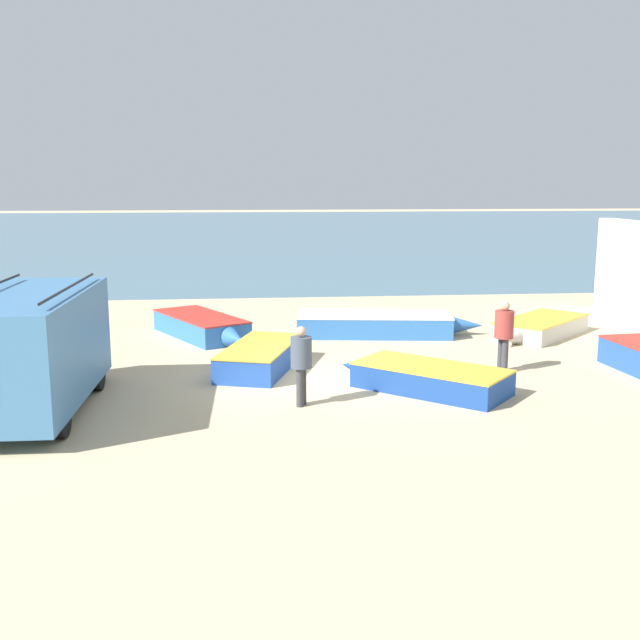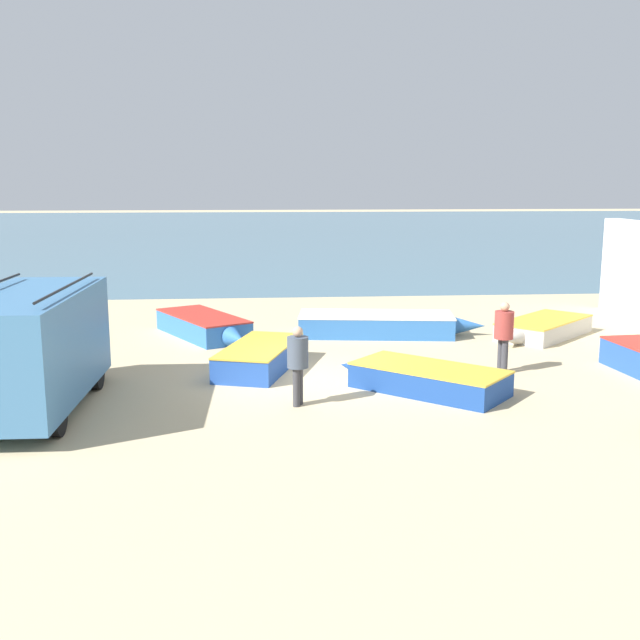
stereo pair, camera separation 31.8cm
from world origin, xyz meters
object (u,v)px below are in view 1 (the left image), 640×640
fishing_rowboat_4 (540,327)px  fishing_rowboat_5 (203,327)px  fishing_rowboat_2 (262,356)px  fishing_rowboat_1 (426,378)px  fishing_rowboat_6 (379,324)px  parked_van (32,348)px  fisherman_2 (504,330)px  fisherman_1 (301,359)px  fishing_rowboat_3 (30,334)px

fishing_rowboat_4 → fishing_rowboat_5: (-9.59, 0.81, 0.05)m
fishing_rowboat_2 → fishing_rowboat_4: 8.54m
fishing_rowboat_1 → fishing_rowboat_6: 5.86m
fishing_rowboat_2 → parked_van: bearing=141.5°
parked_van → fishing_rowboat_6: 10.32m
parked_van → fisherman_2: size_ratio=3.00×
fishing_rowboat_5 → fishing_rowboat_2: bearing=-6.2°
fishing_rowboat_5 → fisherman_1: (2.28, -6.85, 0.65)m
fishing_rowboat_2 → fisherman_1: (0.70, -3.07, 0.66)m
fishing_rowboat_5 → fisherman_2: size_ratio=2.52×
fisherman_1 → fisherman_2: fisherman_2 is taller
fishing_rowboat_5 → fisherman_2: 8.56m
parked_van → fishing_rowboat_3: (-1.76, 6.08, -0.93)m
fishing_rowboat_4 → fishing_rowboat_2: bearing=-23.0°
fishing_rowboat_3 → fisherman_2: fisherman_2 is taller
fishing_rowboat_2 → fisherman_2: (5.56, -0.89, 0.70)m
fishing_rowboat_3 → fisherman_2: size_ratio=2.69×
fishing_rowboat_2 → fishing_rowboat_5: bearing=40.0°
fishing_rowboat_5 → fishing_rowboat_1: bearing=10.8°
fishing_rowboat_3 → fishing_rowboat_4: 14.17m
fishing_rowboat_3 → fishing_rowboat_1: bearing=-116.0°
parked_van → fisherman_2: bearing=-77.0°
fishing_rowboat_3 → fisherman_1: fisherman_1 is taller
fishing_rowboat_1 → fisherman_2: (2.14, 1.35, 0.72)m
parked_van → fishing_rowboat_4: 13.80m
fishing_rowboat_6 → fishing_rowboat_1: bearing=-83.1°
parked_van → fishing_rowboat_5: (2.82, 6.77, -0.96)m
fishing_rowboat_5 → fisherman_2: bearing=27.9°
fishing_rowboat_3 → fisherman_1: bearing=-128.8°
fishing_rowboat_4 → fisherman_1: (-7.30, -6.04, 0.70)m
fishing_rowboat_1 → fisherman_2: 2.63m
fishing_rowboat_6 → fisherman_2: (2.09, -4.51, 0.68)m
fishing_rowboat_3 → fishing_rowboat_6: size_ratio=0.82×
fishing_rowboat_1 → fishing_rowboat_2: 4.09m
fishing_rowboat_4 → fisherman_2: fisherman_2 is taller
fishing_rowboat_6 → fishing_rowboat_2: bearing=-126.5°
fishing_rowboat_5 → parked_van: bearing=-51.5°
fisherman_2 → fishing_rowboat_1: bearing=19.5°
parked_van → fishing_rowboat_6: parked_van is taller
fishing_rowboat_1 → fishing_rowboat_5: size_ratio=0.85×
parked_van → fisherman_1: bearing=-89.8°
parked_van → fishing_rowboat_3: parked_van is taller
fisherman_2 → fishing_rowboat_4: bearing=-135.1°
fishing_rowboat_2 → fishing_rowboat_3: size_ratio=0.87×
fishing_rowboat_1 → fishing_rowboat_2: fishing_rowboat_2 is taller
fisherman_1 → fishing_rowboat_1: bearing=-138.2°
fishing_rowboat_2 → fishing_rowboat_6: 5.01m
fishing_rowboat_4 → fisherman_2: (-2.44, -3.86, 0.74)m
fishing_rowboat_5 → fishing_rowboat_6: bearing=59.3°
fishing_rowboat_4 → fishing_rowboat_6: (-4.53, 0.65, 0.06)m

